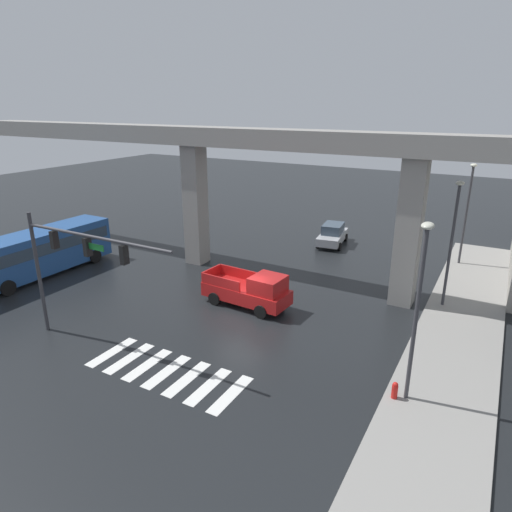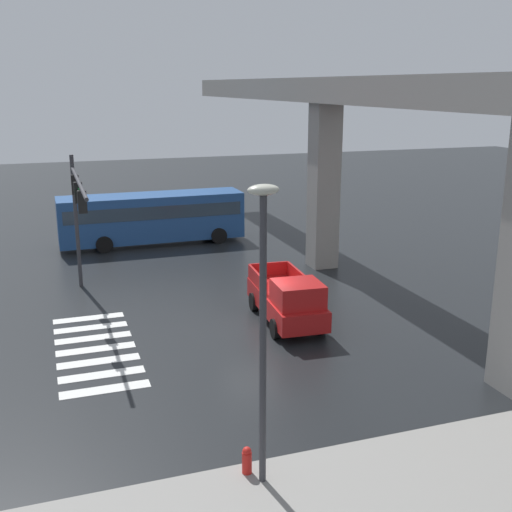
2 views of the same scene
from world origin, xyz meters
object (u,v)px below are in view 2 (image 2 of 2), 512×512
Objects in this scene: pickup_truck at (288,300)px; street_lamp_near_corner at (263,305)px; traffic_signal_mast at (78,201)px; fire_hydrant at (247,462)px; city_bus at (152,216)px.

street_lamp_near_corner is (9.61, -4.46, 3.57)m from pickup_truck.
traffic_signal_mast is (-5.11, -7.50, 3.56)m from pickup_truck.
fire_hydrant is (-0.40, -0.26, -4.13)m from street_lamp_near_corner.
city_bus is 1.24× the size of traffic_signal_mast.
street_lamp_near_corner reaches higher than traffic_signal_mast.
city_bus is at bearing 176.18° from street_lamp_near_corner.
street_lamp_near_corner is (24.50, -1.63, 2.83)m from city_bus.
traffic_signal_mast is 1.20× the size of street_lamp_near_corner.
fire_hydrant is at bearing 11.00° from traffic_signal_mast.
city_bus reaches higher than fire_hydrant.
pickup_truck is 9.75m from traffic_signal_mast.
pickup_truck is 0.60× the size of traffic_signal_mast.
pickup_truck is 10.36m from fire_hydrant.
street_lamp_near_corner is 8.52× the size of fire_hydrant.
traffic_signal_mast is at bearing -124.27° from pickup_truck.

